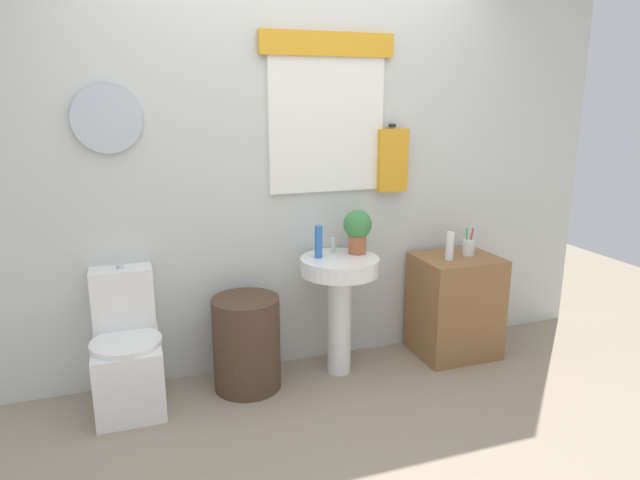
{
  "coord_description": "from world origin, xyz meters",
  "views": [
    {
      "loc": [
        -0.97,
        -2.2,
        1.7
      ],
      "look_at": [
        0.08,
        0.8,
        0.89
      ],
      "focal_mm": 31.4,
      "sensor_mm": 36.0,
      "label": 1
    }
  ],
  "objects_px": {
    "toilet": "(128,355)",
    "lotion_bottle": "(450,246)",
    "soap_bottle": "(318,242)",
    "toothbrush_cup": "(468,247)",
    "pedestal_sink": "(339,288)",
    "wooden_cabinet": "(455,305)",
    "laundry_hamper": "(247,343)",
    "potted_plant": "(358,228)"
  },
  "relations": [
    {
      "from": "laundry_hamper",
      "to": "wooden_cabinet",
      "type": "bearing_deg",
      "value": 0.0
    },
    {
      "from": "toilet",
      "to": "toothbrush_cup",
      "type": "relative_size",
      "value": 4.26
    },
    {
      "from": "lotion_bottle",
      "to": "toothbrush_cup",
      "type": "distance_m",
      "value": 0.2
    },
    {
      "from": "potted_plant",
      "to": "pedestal_sink",
      "type": "bearing_deg",
      "value": -156.8
    },
    {
      "from": "soap_bottle",
      "to": "pedestal_sink",
      "type": "bearing_deg",
      "value": -22.62
    },
    {
      "from": "wooden_cabinet",
      "to": "toothbrush_cup",
      "type": "distance_m",
      "value": 0.41
    },
    {
      "from": "wooden_cabinet",
      "to": "laundry_hamper",
      "type": "bearing_deg",
      "value": 180.0
    },
    {
      "from": "toilet",
      "to": "wooden_cabinet",
      "type": "distance_m",
      "value": 2.1
    },
    {
      "from": "laundry_hamper",
      "to": "soap_bottle",
      "type": "distance_m",
      "value": 0.74
    },
    {
      "from": "potted_plant",
      "to": "soap_bottle",
      "type": "bearing_deg",
      "value": -177.8
    },
    {
      "from": "pedestal_sink",
      "to": "lotion_bottle",
      "type": "xyz_separation_m",
      "value": [
        0.75,
        -0.04,
        0.21
      ]
    },
    {
      "from": "laundry_hamper",
      "to": "lotion_bottle",
      "type": "bearing_deg",
      "value": -1.71
    },
    {
      "from": "soap_bottle",
      "to": "toothbrush_cup",
      "type": "relative_size",
      "value": 1.08
    },
    {
      "from": "pedestal_sink",
      "to": "potted_plant",
      "type": "bearing_deg",
      "value": 23.2
    },
    {
      "from": "lotion_bottle",
      "to": "soap_bottle",
      "type": "bearing_deg",
      "value": 174.07
    },
    {
      "from": "laundry_hamper",
      "to": "pedestal_sink",
      "type": "height_order",
      "value": "pedestal_sink"
    },
    {
      "from": "pedestal_sink",
      "to": "potted_plant",
      "type": "relative_size",
      "value": 2.74
    },
    {
      "from": "toilet",
      "to": "pedestal_sink",
      "type": "height_order",
      "value": "toilet"
    },
    {
      "from": "potted_plant",
      "to": "toothbrush_cup",
      "type": "bearing_deg",
      "value": -2.89
    },
    {
      "from": "wooden_cabinet",
      "to": "potted_plant",
      "type": "xyz_separation_m",
      "value": [
        -0.7,
        0.06,
        0.58
      ]
    },
    {
      "from": "wooden_cabinet",
      "to": "soap_bottle",
      "type": "xyz_separation_m",
      "value": [
        -0.96,
        0.05,
        0.51
      ]
    },
    {
      "from": "soap_bottle",
      "to": "toothbrush_cup",
      "type": "height_order",
      "value": "soap_bottle"
    },
    {
      "from": "pedestal_sink",
      "to": "toilet",
      "type": "bearing_deg",
      "value": 178.34
    },
    {
      "from": "potted_plant",
      "to": "toothbrush_cup",
      "type": "xyz_separation_m",
      "value": [
        0.79,
        -0.04,
        -0.18
      ]
    },
    {
      "from": "wooden_cabinet",
      "to": "toothbrush_cup",
      "type": "relative_size",
      "value": 3.7
    },
    {
      "from": "laundry_hamper",
      "to": "lotion_bottle",
      "type": "relative_size",
      "value": 3.09
    },
    {
      "from": "laundry_hamper",
      "to": "lotion_bottle",
      "type": "xyz_separation_m",
      "value": [
        1.34,
        -0.04,
        0.49
      ]
    },
    {
      "from": "soap_bottle",
      "to": "potted_plant",
      "type": "xyz_separation_m",
      "value": [
        0.26,
        0.01,
        0.06
      ]
    },
    {
      "from": "toilet",
      "to": "lotion_bottle",
      "type": "relative_size",
      "value": 4.32
    },
    {
      "from": "laundry_hamper",
      "to": "toothbrush_cup",
      "type": "bearing_deg",
      "value": 0.76
    },
    {
      "from": "laundry_hamper",
      "to": "soap_bottle",
      "type": "height_order",
      "value": "soap_bottle"
    },
    {
      "from": "soap_bottle",
      "to": "wooden_cabinet",
      "type": "bearing_deg",
      "value": -2.99
    },
    {
      "from": "toilet",
      "to": "soap_bottle",
      "type": "relative_size",
      "value": 3.96
    },
    {
      "from": "toilet",
      "to": "soap_bottle",
      "type": "height_order",
      "value": "soap_bottle"
    },
    {
      "from": "soap_bottle",
      "to": "toothbrush_cup",
      "type": "bearing_deg",
      "value": -1.63
    },
    {
      "from": "laundry_hamper",
      "to": "toothbrush_cup",
      "type": "xyz_separation_m",
      "value": [
        1.52,
        0.02,
        0.45
      ]
    },
    {
      "from": "soap_bottle",
      "to": "lotion_bottle",
      "type": "distance_m",
      "value": 0.87
    },
    {
      "from": "toilet",
      "to": "pedestal_sink",
      "type": "relative_size",
      "value": 1.04
    },
    {
      "from": "wooden_cabinet",
      "to": "soap_bottle",
      "type": "relative_size",
      "value": 3.43
    },
    {
      "from": "pedestal_sink",
      "to": "wooden_cabinet",
      "type": "distance_m",
      "value": 0.87
    },
    {
      "from": "lotion_bottle",
      "to": "toilet",
      "type": "bearing_deg",
      "value": 177.82
    },
    {
      "from": "wooden_cabinet",
      "to": "soap_bottle",
      "type": "bearing_deg",
      "value": 177.01
    }
  ]
}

